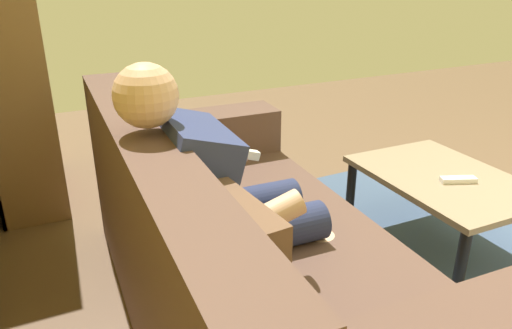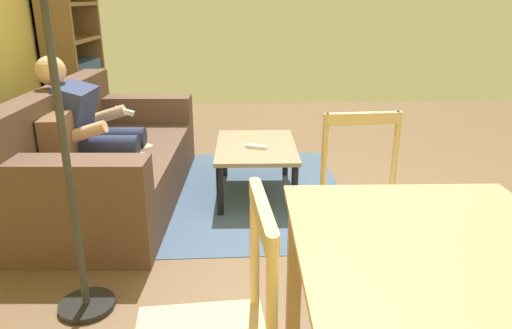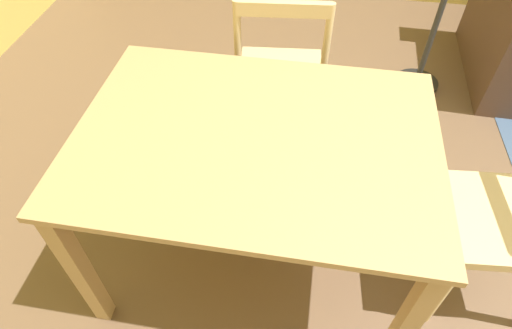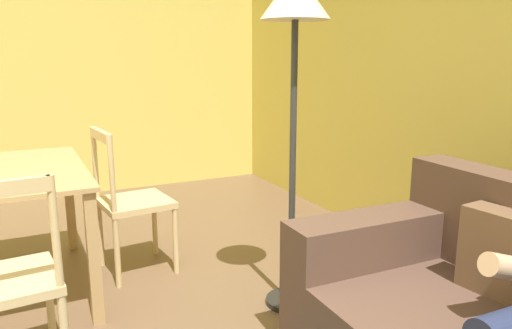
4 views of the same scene
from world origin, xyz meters
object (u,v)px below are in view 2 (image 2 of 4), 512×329
Objects in this scene: bookshelf at (74,72)px; dining_chair_facing_couch at (367,211)px; dining_table at (449,298)px; person_lounging at (91,129)px; coffee_table at (256,151)px; couch at (103,162)px; tv_remote at (256,147)px.

bookshelf reaches higher than dining_chair_facing_couch.
dining_table is at bearing -179.84° from dining_chair_facing_couch.
person_lounging is at bearing -157.98° from bookshelf.
person_lounging is at bearing 94.72° from coffee_table.
coffee_table is at bearing 12.86° from dining_table.
couch is 1.17m from coffee_table.
couch is 1.89m from bookshelf.
dining_table is at bearing -147.98° from bookshelf.
bookshelf is 1.44× the size of dining_table.
bookshelf is at bearing 32.02° from dining_table.
coffee_table is 2.49m from bookshelf.
dining_chair_facing_couch is at bearing -125.79° from person_lounging.
dining_table is 1.33× the size of dining_chair_facing_couch.
person_lounging is at bearing 69.87° from couch.
bookshelf is (1.69, 0.74, 0.43)m from couch.
coffee_table is (0.10, -1.23, -0.22)m from person_lounging.
coffee_table is 5.16× the size of tv_remote.
coffee_table is at bearing -158.51° from tv_remote.
coffee_table is (0.12, -1.16, 0.04)m from couch.
person_lounging is 0.61× the size of bookshelf.
dining_chair_facing_couch is at bearing -158.88° from coffee_table.
couch is 1.63× the size of dining_table.
coffee_table is 0.93× the size of dining_chair_facing_couch.
coffee_table is 0.70× the size of dining_table.
dining_chair_facing_couch reaches higher than dining_table.
tv_remote is at bearing -88.97° from person_lounging.
couch is 2.10m from dining_chair_facing_couch.
bookshelf is at bearing 22.02° from person_lounging.
tv_remote is at bearing -130.82° from bookshelf.
person_lounging is 1.25m from coffee_table.
dining_table is (-2.20, -1.69, 0.32)m from couch.
dining_table is (-2.22, -1.76, 0.07)m from person_lounging.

